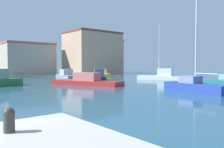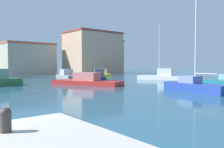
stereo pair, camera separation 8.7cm
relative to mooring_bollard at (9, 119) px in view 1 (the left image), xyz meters
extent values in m
plane|color=#285670|center=(14.26, 22.53, -1.31)|extent=(160.00, 160.00, 0.00)
cylinder|color=#38332D|center=(0.00, 0.00, -0.08)|extent=(0.23, 0.23, 0.40)
sphere|color=#38332D|center=(0.00, 0.00, 0.12)|extent=(0.24, 0.24, 0.24)
cube|color=white|center=(28.26, 18.69, -1.00)|extent=(4.83, 7.08, 0.63)
cube|color=silver|center=(28.68, 17.79, -0.09)|extent=(2.29, 2.64, 1.19)
cylinder|color=silver|center=(28.26, 18.69, 3.44)|extent=(0.12, 0.12, 8.26)
cube|color=#233D93|center=(17.57, 6.00, -0.93)|extent=(2.70, 6.46, 0.76)
cube|color=#6E7DB1|center=(17.67, 6.58, -0.23)|extent=(1.55, 1.96, 0.64)
cylinder|color=silver|center=(17.57, 6.00, 3.88)|extent=(0.12, 0.12, 8.87)
cylinder|color=silver|center=(17.39, 4.89, 0.35)|extent=(0.44, 2.18, 0.08)
cube|color=gray|center=(18.97, 32.33, -1.03)|extent=(3.13, 7.08, 0.57)
cube|color=#ADB0B5|center=(19.04, 32.76, -0.23)|extent=(2.07, 2.61, 1.02)
cube|color=#19234C|center=(19.45, 23.23, -0.99)|extent=(4.64, 5.85, 0.65)
cube|color=slate|center=(19.16, 22.78, -0.07)|extent=(2.17, 2.30, 1.19)
cube|color=#B22823|center=(13.93, 18.19, -1.06)|extent=(5.73, 9.21, 0.52)
cube|color=#C4716E|center=(13.93, 18.18, -0.31)|extent=(2.67, 3.41, 0.97)
cube|color=gold|center=(28.76, 34.39, -1.05)|extent=(5.47, 7.88, 0.53)
cube|color=#DFCD77|center=(29.24, 35.31, -0.32)|extent=(2.68, 2.99, 0.92)
cube|color=#B2A893|center=(19.61, 54.51, 2.40)|extent=(12.02, 8.91, 7.43)
cube|color=#B25B42|center=(19.61, 54.51, 6.37)|extent=(12.26, 9.08, 0.50)
cube|color=tan|center=(34.01, 45.82, 3.98)|extent=(13.13, 9.92, 10.58)
cube|color=brown|center=(34.01, 45.82, 9.52)|extent=(13.39, 10.12, 0.50)
cube|color=beige|center=(44.01, 52.26, 3.47)|extent=(6.63, 8.77, 9.57)
cube|color=brown|center=(44.01, 52.26, 8.51)|extent=(6.76, 8.95, 0.50)
camera|label=1|loc=(-1.38, -5.06, 1.15)|focal=36.76mm
camera|label=2|loc=(-1.31, -5.11, 1.15)|focal=36.76mm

